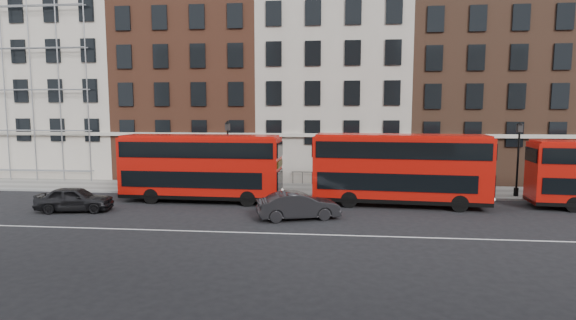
# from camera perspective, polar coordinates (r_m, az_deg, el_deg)

# --- Properties ---
(ground) EXTENTS (120.00, 120.00, 0.00)m
(ground) POSITION_cam_1_polar(r_m,az_deg,el_deg) (25.02, 5.29, -8.21)
(ground) COLOR black
(ground) RESTS_ON ground
(pavement) EXTENTS (80.00, 5.00, 0.15)m
(pavement) POSITION_cam_1_polar(r_m,az_deg,el_deg) (35.26, 5.49, -3.78)
(pavement) COLOR slate
(pavement) RESTS_ON ground
(kerb) EXTENTS (80.00, 0.30, 0.16)m
(kerb) POSITION_cam_1_polar(r_m,az_deg,el_deg) (32.80, 5.45, -4.54)
(kerb) COLOR gray
(kerb) RESTS_ON ground
(road_centre_line) EXTENTS (70.00, 0.12, 0.01)m
(road_centre_line) POSITION_cam_1_polar(r_m,az_deg,el_deg) (23.09, 5.23, -9.45)
(road_centre_line) COLOR white
(road_centre_line) RESTS_ON ground
(building_terrace) EXTENTS (64.00, 11.95, 22.00)m
(building_terrace) POSITION_cam_1_polar(r_m,az_deg,el_deg) (42.27, 5.30, 11.75)
(building_terrace) COLOR beige
(building_terrace) RESTS_ON ground
(bus_b) EXTENTS (10.98, 2.90, 4.59)m
(bus_b) POSITION_cam_1_polar(r_m,az_deg,el_deg) (31.26, -11.06, -0.76)
(bus_b) COLOR #B31009
(bus_b) RESTS_ON ground
(bus_c) EXTENTS (11.38, 3.56, 4.71)m
(bus_c) POSITION_cam_1_polar(r_m,az_deg,el_deg) (30.20, 13.90, -0.96)
(bus_c) COLOR #B31009
(bus_c) RESTS_ON ground
(car_rear) EXTENTS (4.78, 2.50, 1.55)m
(car_rear) POSITION_cam_1_polar(r_m,az_deg,el_deg) (31.00, -25.45, -4.49)
(car_rear) COLOR black
(car_rear) RESTS_ON ground
(car_front) EXTENTS (5.04, 3.01, 1.57)m
(car_front) POSITION_cam_1_polar(r_m,az_deg,el_deg) (26.08, 1.31, -5.81)
(car_front) COLOR black
(car_front) RESTS_ON ground
(lamp_post_left) EXTENTS (0.44, 0.44, 5.33)m
(lamp_post_left) POSITION_cam_1_polar(r_m,az_deg,el_deg) (34.53, -7.64, 1.01)
(lamp_post_left) COLOR black
(lamp_post_left) RESTS_ON pavement
(lamp_post_right) EXTENTS (0.44, 0.44, 5.33)m
(lamp_post_right) POSITION_cam_1_polar(r_m,az_deg,el_deg) (35.73, 27.19, 0.53)
(lamp_post_right) COLOR black
(lamp_post_right) RESTS_ON pavement
(iron_railings) EXTENTS (6.60, 0.06, 1.00)m
(iron_railings) POSITION_cam_1_polar(r_m,az_deg,el_deg) (37.34, 5.52, -2.31)
(iron_railings) COLOR black
(iron_railings) RESTS_ON pavement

